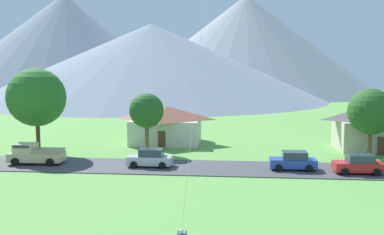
{
  "coord_description": "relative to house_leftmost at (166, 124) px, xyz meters",
  "views": [
    {
      "loc": [
        3.0,
        -8.31,
        9.12
      ],
      "look_at": [
        0.26,
        19.73,
        6.03
      ],
      "focal_mm": 39.94,
      "sensor_mm": 36.0,
      "label": 1
    }
  ],
  "objects": [
    {
      "name": "mountain_east_ridge",
      "position": [
        -17.43,
        81.15,
        9.48
      ],
      "size": [
        108.25,
        108.25,
        23.85
      ],
      "primitive_type": "cone",
      "color": "gray",
      "rests_on": "ground"
    },
    {
      "name": "tree_center",
      "position": [
        -1.06,
        -6.86,
        2.29
      ],
      "size": [
        3.83,
        3.83,
        6.68
      ],
      "color": "brown",
      "rests_on": "ground"
    },
    {
      "name": "tree_right_of_center",
      "position": [
        22.78,
        -6.9,
        2.44
      ],
      "size": [
        4.8,
        4.8,
        7.29
      ],
      "color": "brown",
      "rests_on": "ground"
    },
    {
      "name": "pickup_truck_sand_west_side",
      "position": [
        -10.77,
        -13.55,
        -1.38
      ],
      "size": [
        5.27,
        2.48,
        1.99
      ],
      "color": "#C6B284",
      "rests_on": "road_strip"
    },
    {
      "name": "tree_left_of_center",
      "position": [
        -12.69,
        -8.79,
        3.82
      ],
      "size": [
        6.28,
        6.28,
        9.41
      ],
      "color": "#4C3823",
      "rests_on": "ground"
    },
    {
      "name": "house_left_center",
      "position": [
        24.56,
        -2.15,
        0.29
      ],
      "size": [
        8.63,
        6.64,
        5.27
      ],
      "color": "beige",
      "rests_on": "ground"
    },
    {
      "name": "house_leftmost",
      "position": [
        0.0,
        0.0,
        0.0
      ],
      "size": [
        9.07,
        7.24,
        4.71
      ],
      "color": "beige",
      "rests_on": "ground"
    },
    {
      "name": "parked_car_blue_west_end",
      "position": [
        13.98,
        -13.61,
        -1.57
      ],
      "size": [
        4.21,
        2.09,
        1.68
      ],
      "color": "#2847A8",
      "rests_on": "road_strip"
    },
    {
      "name": "mountain_west_ridge",
      "position": [
        13.0,
        118.25,
        16.74
      ],
      "size": [
        101.52,
        101.52,
        38.36
      ],
      "primitive_type": "cone",
      "color": "#8E939E",
      "rests_on": "ground"
    },
    {
      "name": "parked_car_red_east_end",
      "position": [
        19.54,
        -14.5,
        -1.57
      ],
      "size": [
        4.26,
        2.19,
        1.68
      ],
      "color": "red",
      "rests_on": "road_strip"
    },
    {
      "name": "parked_car_silver_mid_west",
      "position": [
        0.63,
        -13.61,
        -1.57
      ],
      "size": [
        4.22,
        2.11,
        1.68
      ],
      "color": "#B7BCC1",
      "rests_on": "road_strip"
    },
    {
      "name": "road_strip",
      "position": [
        5.46,
        -13.54,
        -2.4
      ],
      "size": [
        160.0,
        6.43,
        0.08
      ],
      "primitive_type": "cube",
      "color": "#424247",
      "rests_on": "ground"
    },
    {
      "name": "mountain_far_west_ridge",
      "position": [
        -54.11,
        102.94,
        16.26
      ],
      "size": [
        94.78,
        94.78,
        37.4
      ],
      "primitive_type": "cone",
      "color": "gray",
      "rests_on": "ground"
    }
  ]
}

